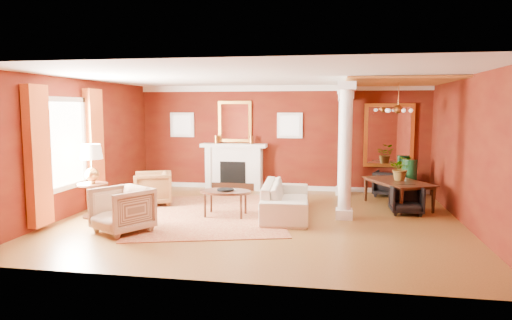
% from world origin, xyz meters
% --- Properties ---
extents(ground, '(8.00, 8.00, 0.00)m').
position_xyz_m(ground, '(0.00, 0.00, 0.00)').
color(ground, brown).
rests_on(ground, ground).
extents(room_shell, '(8.04, 7.04, 2.92)m').
position_xyz_m(room_shell, '(0.00, 0.00, 2.02)').
color(room_shell, '#61200D').
rests_on(room_shell, ground).
extents(fireplace, '(1.85, 0.42, 1.29)m').
position_xyz_m(fireplace, '(-1.30, 3.32, 0.65)').
color(fireplace, white).
rests_on(fireplace, ground).
extents(overmantel_mirror, '(0.95, 0.07, 1.15)m').
position_xyz_m(overmantel_mirror, '(-1.30, 3.45, 1.90)').
color(overmantel_mirror, gold).
rests_on(overmantel_mirror, fireplace).
extents(flank_window_left, '(0.70, 0.07, 0.70)m').
position_xyz_m(flank_window_left, '(-2.85, 3.46, 1.80)').
color(flank_window_left, white).
rests_on(flank_window_left, room_shell).
extents(flank_window_right, '(0.70, 0.07, 0.70)m').
position_xyz_m(flank_window_right, '(0.25, 3.46, 1.80)').
color(flank_window_right, white).
rests_on(flank_window_right, room_shell).
extents(left_window, '(0.21, 2.55, 2.60)m').
position_xyz_m(left_window, '(-3.89, -0.60, 1.42)').
color(left_window, white).
rests_on(left_window, room_shell).
extents(column_front, '(0.36, 0.36, 2.80)m').
position_xyz_m(column_front, '(1.70, 0.30, 1.43)').
color(column_front, white).
rests_on(column_front, ground).
extents(column_back, '(0.36, 0.36, 2.80)m').
position_xyz_m(column_back, '(1.70, 3.00, 1.43)').
color(column_back, white).
rests_on(column_back, ground).
extents(header_beam, '(0.30, 3.20, 0.32)m').
position_xyz_m(header_beam, '(1.70, 1.90, 2.62)').
color(header_beam, white).
rests_on(header_beam, column_front).
extents(amber_ceiling, '(2.30, 3.40, 0.04)m').
position_xyz_m(amber_ceiling, '(2.85, 1.75, 2.87)').
color(amber_ceiling, '#C48039').
rests_on(amber_ceiling, room_shell).
extents(dining_mirror, '(1.30, 0.07, 1.70)m').
position_xyz_m(dining_mirror, '(2.90, 3.45, 1.55)').
color(dining_mirror, gold).
rests_on(dining_mirror, room_shell).
extents(chandelier, '(0.60, 0.62, 0.75)m').
position_xyz_m(chandelier, '(2.90, 1.80, 2.25)').
color(chandelier, '#B87C39').
rests_on(chandelier, room_shell).
extents(crown_trim, '(8.00, 0.08, 0.16)m').
position_xyz_m(crown_trim, '(0.00, 3.46, 2.82)').
color(crown_trim, white).
rests_on(crown_trim, room_shell).
extents(base_trim, '(8.00, 0.08, 0.12)m').
position_xyz_m(base_trim, '(0.00, 3.46, 0.06)').
color(base_trim, white).
rests_on(base_trim, ground).
extents(rug, '(3.98, 4.68, 0.02)m').
position_xyz_m(rug, '(-1.21, 0.18, 0.01)').
color(rug, maroon).
rests_on(rug, ground).
extents(sofa, '(0.85, 2.44, 0.94)m').
position_xyz_m(sofa, '(0.48, 0.44, 0.47)').
color(sofa, beige).
rests_on(sofa, ground).
extents(armchair_leopard, '(1.04, 1.07, 0.86)m').
position_xyz_m(armchair_leopard, '(-2.73, 0.94, 0.43)').
color(armchair_leopard, black).
rests_on(armchair_leopard, ground).
extents(armchair_stripe, '(1.20, 1.18, 0.92)m').
position_xyz_m(armchair_stripe, '(-2.34, -1.45, 0.46)').
color(armchair_stripe, tan).
rests_on(armchair_stripe, ground).
extents(coffee_table, '(1.09, 1.09, 0.55)m').
position_xyz_m(coffee_table, '(-0.76, 0.10, 0.50)').
color(coffee_table, black).
rests_on(coffee_table, ground).
extents(coffee_book, '(0.15, 0.10, 0.22)m').
position_xyz_m(coffee_book, '(-0.73, 0.15, 0.66)').
color(coffee_book, black).
rests_on(coffee_book, coffee_table).
extents(side_table, '(0.62, 0.62, 1.54)m').
position_xyz_m(side_table, '(-3.46, -0.47, 1.04)').
color(side_table, black).
rests_on(side_table, ground).
extents(dining_table, '(1.27, 1.82, 0.96)m').
position_xyz_m(dining_table, '(2.97, 1.70, 0.48)').
color(dining_table, black).
rests_on(dining_table, ground).
extents(dining_chair_near, '(0.67, 0.63, 0.68)m').
position_xyz_m(dining_chair_near, '(3.03, 0.96, 0.34)').
color(dining_chair_near, black).
rests_on(dining_chair_near, ground).
extents(dining_chair_far, '(0.85, 0.82, 0.72)m').
position_xyz_m(dining_chair_far, '(2.88, 3.00, 0.36)').
color(dining_chair_far, black).
rests_on(dining_chair_far, ground).
extents(green_urn, '(0.41, 0.41, 0.99)m').
position_xyz_m(green_urn, '(3.38, 2.92, 0.39)').
color(green_urn, '#123A1A').
rests_on(green_urn, ground).
extents(potted_plant, '(0.52, 0.58, 0.44)m').
position_xyz_m(potted_plant, '(3.00, 1.77, 1.18)').
color(potted_plant, '#26591E').
rests_on(potted_plant, dining_table).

